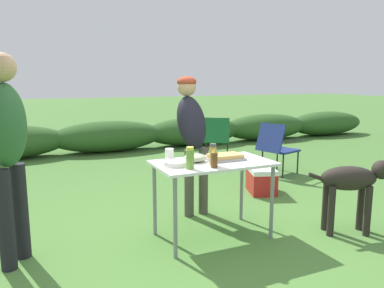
{
  "coord_description": "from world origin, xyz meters",
  "views": [
    {
      "loc": [
        -1.58,
        -3.04,
        1.49
      ],
      "look_at": [
        -0.13,
        0.18,
        0.89
      ],
      "focal_mm": 35.0,
      "sensor_mm": 36.0,
      "label": 1
    }
  ],
  "objects": [
    {
      "name": "camp_chair_near_hedge",
      "position": [
        2.03,
        1.73,
        0.47
      ],
      "size": [
        0.7,
        0.62,
        0.83
      ],
      "rotation": [
        0.0,
        0.0,
        -1.27
      ],
      "color": "navy",
      "rests_on": "ground"
    },
    {
      "name": "paper_cup_stack",
      "position": [
        -0.37,
        0.17,
        0.8
      ],
      "size": [
        0.08,
        0.08,
        0.13
      ],
      "primitive_type": "cylinder",
      "color": "white",
      "rests_on": "folding_table"
    },
    {
      "name": "dog",
      "position": [
        1.29,
        -0.48,
        0.51
      ],
      "size": [
        0.81,
        0.45,
        0.73
      ],
      "rotation": [
        0.0,
        0.0,
        -1.99
      ],
      "color": "#28231E",
      "rests_on": "ground"
    },
    {
      "name": "spice_jar",
      "position": [
        -0.07,
        -0.13,
        0.84
      ],
      "size": [
        0.06,
        0.06,
        0.2
      ],
      "color": "#B2893D",
      "rests_on": "folding_table"
    },
    {
      "name": "relish_jar",
      "position": [
        -0.31,
        -0.17,
        0.83
      ],
      "size": [
        0.07,
        0.07,
        0.19
      ],
      "color": "olive",
      "rests_on": "folding_table"
    },
    {
      "name": "mixing_bowl",
      "position": [
        -0.15,
        0.07,
        0.78
      ],
      "size": [
        0.21,
        0.21,
        0.08
      ],
      "primitive_type": "ellipsoid",
      "color": "#ADBC99",
      "rests_on": "folding_table"
    },
    {
      "name": "plate_stack",
      "position": [
        -0.37,
        0.0,
        0.76
      ],
      "size": [
        0.23,
        0.23,
        0.04
      ],
      "primitive_type": "cylinder",
      "color": "white",
      "rests_on": "folding_table"
    },
    {
      "name": "beer_bottle",
      "position": [
        -0.1,
        -0.22,
        0.82
      ],
      "size": [
        0.06,
        0.06,
        0.17
      ],
      "color": "brown",
      "rests_on": "folding_table"
    },
    {
      "name": "shrub_hedge",
      "position": [
        0.0,
        4.82,
        0.32
      ],
      "size": [
        14.4,
        0.9,
        0.65
      ],
      "color": "#2D5623",
      "rests_on": "ground"
    },
    {
      "name": "standing_person_with_beanie",
      "position": [
        0.1,
        0.72,
        0.97
      ],
      "size": [
        0.36,
        0.47,
        1.54
      ],
      "rotation": [
        0.0,
        0.0,
        0.07
      ],
      "color": "#4C473D",
      "rests_on": "ground"
    },
    {
      "name": "folding_table",
      "position": [
        0.0,
        0.0,
        0.66
      ],
      "size": [
        1.1,
        0.64,
        0.74
      ],
      "color": "white",
      "rests_on": "ground"
    },
    {
      "name": "camp_chair_green_behind_table",
      "position": [
        1.61,
        2.96,
        0.47
      ],
      "size": [
        0.69,
        0.74,
        0.83
      ],
      "rotation": [
        0.0,
        0.0,
        -0.52
      ],
      "color": "#19602D",
      "rests_on": "ground"
    },
    {
      "name": "standing_person_in_dark_puffer",
      "position": [
        -1.72,
        0.19,
        1.03
      ],
      "size": [
        0.43,
        0.47,
        1.71
      ],
      "rotation": [
        0.0,
        0.0,
        1.04
      ],
      "color": "black",
      "rests_on": "ground"
    },
    {
      "name": "cooler_box",
      "position": [
        1.27,
        1.02,
        0.17
      ],
      "size": [
        0.46,
        0.56,
        0.34
      ],
      "rotation": [
        0.0,
        0.0,
        1.23
      ],
      "color": "#B21E1E",
      "rests_on": "ground"
    },
    {
      "name": "food_tray",
      "position": [
        0.15,
        0.03,
        0.77
      ],
      "size": [
        0.35,
        0.23,
        0.06
      ],
      "color": "#9E9EA3",
      "rests_on": "folding_table"
    },
    {
      "name": "ground_plane",
      "position": [
        0.0,
        0.0,
        0.0
      ],
      "size": [
        60.0,
        60.0,
        0.0
      ],
      "primitive_type": "plane",
      "color": "#477533"
    }
  ]
}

